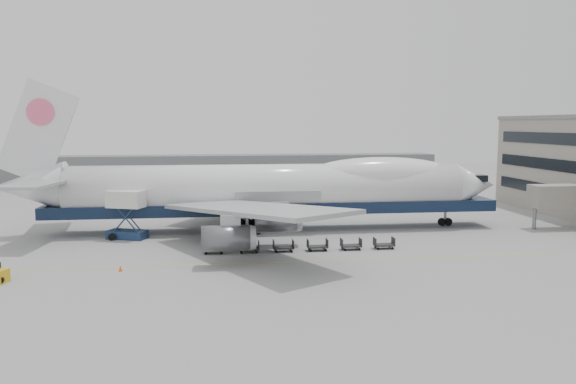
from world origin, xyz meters
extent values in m
plane|color=gray|center=(0.00, 0.00, 0.00)|extent=(260.00, 260.00, 0.00)
cube|color=gold|center=(0.00, -6.00, 0.01)|extent=(60.00, 0.15, 0.01)
cube|color=gray|center=(40.00, 8.00, 4.50)|extent=(9.00, 3.00, 3.00)
cylinder|color=slate|center=(36.00, 8.00, 1.50)|extent=(0.50, 0.50, 3.00)
cube|color=slate|center=(-10.00, 70.00, 3.50)|extent=(110.00, 8.00, 7.00)
cylinder|color=white|center=(0.00, 12.00, 5.70)|extent=(52.00, 6.40, 6.40)
cube|color=#0F1C37|center=(1.00, 12.00, 3.14)|extent=(60.00, 5.76, 1.50)
cone|color=white|center=(29.00, 12.00, 5.70)|extent=(6.00, 6.40, 6.40)
cone|color=white|center=(-30.50, 12.00, 6.30)|extent=(9.00, 6.40, 6.40)
ellipsoid|color=white|center=(15.60, 12.00, 7.46)|extent=(20.67, 5.78, 4.56)
cube|color=white|center=(-29.00, 12.00, 13.20)|extent=(10.52, 0.50, 13.56)
cylinder|color=#FD6288|center=(-28.50, 12.00, 15.70)|extent=(3.40, 0.30, 3.40)
cube|color=#9EA0A3|center=(-3.00, -2.28, 5.10)|extent=(20.35, 26.74, 2.26)
cube|color=#9EA0A3|center=(-3.00, 26.28, 5.10)|extent=(20.35, 26.74, 2.26)
cylinder|color=#595B60|center=(-6.00, 31.00, 2.90)|extent=(4.80, 2.60, 2.60)
cylinder|color=#595B60|center=(0.00, 22.00, 2.90)|extent=(4.80, 2.60, 2.60)
cylinder|color=#595B60|center=(0.00, 2.00, 2.90)|extent=(4.80, 2.60, 2.60)
cylinder|color=#595B60|center=(-6.00, -7.00, 2.90)|extent=(4.80, 2.60, 2.60)
cylinder|color=slate|center=(25.00, 12.00, 1.25)|extent=(0.36, 0.36, 2.50)
cylinder|color=black|center=(25.00, 12.00, 0.55)|extent=(1.10, 0.45, 1.10)
cylinder|color=slate|center=(-3.00, 9.00, 1.25)|extent=(0.36, 0.36, 2.50)
cylinder|color=black|center=(-3.00, 9.00, 0.55)|extent=(1.10, 0.45, 1.10)
cylinder|color=slate|center=(-3.00, 15.00, 1.25)|extent=(0.36, 0.36, 2.50)
cylinder|color=black|center=(-3.00, 15.00, 0.55)|extent=(1.10, 0.45, 1.10)
cube|color=navy|center=(-17.97, 8.50, 0.53)|extent=(5.27, 3.82, 1.05)
cube|color=silver|center=(-17.97, 8.50, 5.00)|extent=(4.98, 3.86, 2.10)
cube|color=navy|center=(-17.97, 7.45, 2.80)|extent=(3.24, 1.30, 3.77)
cube|color=navy|center=(-17.97, 9.55, 2.80)|extent=(3.24, 1.30, 3.77)
cube|color=slate|center=(-17.97, 10.03, 5.00)|extent=(2.55, 1.87, 0.15)
cylinder|color=black|center=(-19.69, 7.55, 0.43)|extent=(0.86, 0.33, 0.86)
cylinder|color=black|center=(-19.69, 9.45, 0.43)|extent=(0.86, 0.33, 0.86)
cylinder|color=black|center=(-16.25, 7.55, 0.43)|extent=(0.86, 0.33, 0.86)
cylinder|color=black|center=(-16.25, 9.45, 0.43)|extent=(0.86, 0.33, 0.86)
cylinder|color=black|center=(-26.19, -9.29, 0.38)|extent=(0.76, 0.33, 0.76)
cone|color=#EE540C|center=(-16.22, -7.51, 0.29)|extent=(0.37, 0.37, 0.58)
cube|color=#EE540C|center=(-16.22, -7.51, 0.02)|extent=(0.39, 0.39, 0.03)
cube|color=#2D2D30|center=(-7.24, -1.12, 0.45)|extent=(2.30, 1.35, 0.18)
cube|color=#2D2D30|center=(-8.34, -1.12, 0.85)|extent=(0.08, 1.35, 0.90)
cube|color=#2D2D30|center=(-6.14, -1.12, 0.85)|extent=(0.08, 1.35, 0.90)
cylinder|color=black|center=(-8.09, -1.67, 0.15)|extent=(0.30, 0.12, 0.30)
cylinder|color=black|center=(-8.09, -0.57, 0.15)|extent=(0.30, 0.12, 0.30)
cylinder|color=black|center=(-6.39, -1.67, 0.15)|extent=(0.30, 0.12, 0.30)
cylinder|color=black|center=(-6.39, -0.57, 0.15)|extent=(0.30, 0.12, 0.30)
cube|color=#2D2D30|center=(-3.37, -1.12, 0.45)|extent=(2.30, 1.35, 0.18)
cube|color=#2D2D30|center=(-4.47, -1.12, 0.85)|extent=(0.08, 1.35, 0.90)
cube|color=#2D2D30|center=(-2.27, -1.12, 0.85)|extent=(0.08, 1.35, 0.90)
cylinder|color=black|center=(-4.22, -1.67, 0.15)|extent=(0.30, 0.12, 0.30)
cylinder|color=black|center=(-4.22, -0.57, 0.15)|extent=(0.30, 0.12, 0.30)
cylinder|color=black|center=(-2.52, -1.67, 0.15)|extent=(0.30, 0.12, 0.30)
cylinder|color=black|center=(-2.52, -0.57, 0.15)|extent=(0.30, 0.12, 0.30)
cube|color=#2D2D30|center=(0.51, -1.12, 0.45)|extent=(2.30, 1.35, 0.18)
cube|color=#2D2D30|center=(-0.59, -1.12, 0.85)|extent=(0.08, 1.35, 0.90)
cube|color=#2D2D30|center=(1.61, -1.12, 0.85)|extent=(0.08, 1.35, 0.90)
cylinder|color=black|center=(-0.34, -1.67, 0.15)|extent=(0.30, 0.12, 0.30)
cylinder|color=black|center=(-0.34, -0.57, 0.15)|extent=(0.30, 0.12, 0.30)
cylinder|color=black|center=(1.36, -1.67, 0.15)|extent=(0.30, 0.12, 0.30)
cylinder|color=black|center=(1.36, -0.57, 0.15)|extent=(0.30, 0.12, 0.30)
cube|color=#2D2D30|center=(4.39, -1.12, 0.45)|extent=(2.30, 1.35, 0.18)
cube|color=#2D2D30|center=(3.29, -1.12, 0.85)|extent=(0.08, 1.35, 0.90)
cube|color=#2D2D30|center=(5.49, -1.12, 0.85)|extent=(0.08, 1.35, 0.90)
cylinder|color=black|center=(3.54, -1.67, 0.15)|extent=(0.30, 0.12, 0.30)
cylinder|color=black|center=(3.54, -0.57, 0.15)|extent=(0.30, 0.12, 0.30)
cylinder|color=black|center=(5.24, -1.67, 0.15)|extent=(0.30, 0.12, 0.30)
cylinder|color=black|center=(5.24, -0.57, 0.15)|extent=(0.30, 0.12, 0.30)
cube|color=#2D2D30|center=(8.26, -1.12, 0.45)|extent=(2.30, 1.35, 0.18)
cube|color=#2D2D30|center=(7.16, -1.12, 0.85)|extent=(0.08, 1.35, 0.90)
cube|color=#2D2D30|center=(9.36, -1.12, 0.85)|extent=(0.08, 1.35, 0.90)
cylinder|color=black|center=(7.41, -1.67, 0.15)|extent=(0.30, 0.12, 0.30)
cylinder|color=black|center=(7.41, -0.57, 0.15)|extent=(0.30, 0.12, 0.30)
cylinder|color=black|center=(9.11, -1.67, 0.15)|extent=(0.30, 0.12, 0.30)
cylinder|color=black|center=(9.11, -0.57, 0.15)|extent=(0.30, 0.12, 0.30)
cube|color=#2D2D30|center=(12.14, -1.12, 0.45)|extent=(2.30, 1.35, 0.18)
cube|color=#2D2D30|center=(11.04, -1.12, 0.85)|extent=(0.08, 1.35, 0.90)
cube|color=#2D2D30|center=(13.24, -1.12, 0.85)|extent=(0.08, 1.35, 0.90)
cylinder|color=black|center=(11.29, -1.67, 0.15)|extent=(0.30, 0.12, 0.30)
cylinder|color=black|center=(11.29, -0.57, 0.15)|extent=(0.30, 0.12, 0.30)
cylinder|color=black|center=(12.99, -1.67, 0.15)|extent=(0.30, 0.12, 0.30)
cylinder|color=black|center=(12.99, -0.57, 0.15)|extent=(0.30, 0.12, 0.30)
camera|label=1|loc=(-6.82, -62.30, 14.24)|focal=35.00mm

